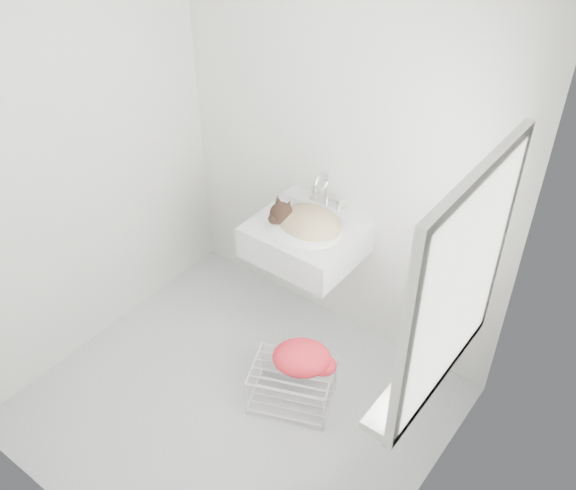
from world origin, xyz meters
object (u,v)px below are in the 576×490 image
Objects in this scene: sink at (306,226)px; bottle_a at (405,391)px; cat at (307,222)px; bottle_c at (442,344)px; bottle_b at (416,377)px; wire_rack at (292,384)px.

bottle_a is (1.05, -0.73, 0.00)m from sink.
bottle_a is at bearing -34.78° from sink.
cat is 2.19× the size of bottle_c.
cat is at bearing 149.32° from bottle_b.
sink reaches higher than bottle_b.
wire_rack is at bearing -66.52° from cat.
cat is 1.09m from bottle_c.
sink is at bearing 118.94° from wire_rack.
cat is 2.14× the size of bottle_a.
bottle_b reaches higher than bottle_c.
bottle_a and bottle_b have the same top height.
bottle_a reaches higher than wire_rack.
bottle_c is at bearing -19.85° from sink.
bottle_c is at bearing 9.69° from wire_rack.
sink is 3.14× the size of bottle_a.
sink is at bearing 145.22° from bottle_a.
sink is 0.91m from wire_rack.
wire_rack is 2.29× the size of bottle_b.
sink is 3.13× the size of bottle_b.
sink reaches higher than bottle_a.
bottle_b is 0.25m from bottle_c.
sink is 1.47× the size of cat.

